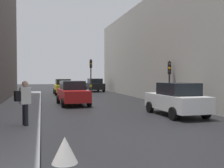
# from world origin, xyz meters

# --- Properties ---
(ground_plane) EXTENTS (120.00, 120.00, 0.00)m
(ground_plane) POSITION_xyz_m (0.00, 0.00, 0.00)
(ground_plane) COLOR black
(sidewalk_kerb) EXTENTS (2.69, 40.00, 0.16)m
(sidewalk_kerb) POSITION_xyz_m (-5.92, 6.00, 0.08)
(sidewalk_kerb) COLOR gray
(sidewalk_kerb) RESTS_ON ground
(building_facade_right) EXTENTS (12.00, 31.72, 9.11)m
(building_facade_right) POSITION_xyz_m (10.58, 13.44, 4.56)
(building_facade_right) COLOR #B2ADA3
(building_facade_right) RESTS_ON ground
(traffic_light_far_median) EXTENTS (0.25, 0.43, 3.92)m
(traffic_light_far_median) POSITION_xyz_m (0.59, 18.96, 2.70)
(traffic_light_far_median) COLOR #2D2D2D
(traffic_light_far_median) RESTS_ON ground
(traffic_light_mid_street) EXTENTS (0.35, 0.45, 3.20)m
(traffic_light_mid_street) POSITION_xyz_m (4.27, 8.44, 2.21)
(traffic_light_mid_street) COLOR #2D2D2D
(traffic_light_mid_street) RESTS_ON ground
(car_dark_suv) EXTENTS (2.25, 4.31, 1.76)m
(car_dark_suv) POSITION_xyz_m (2.46, 26.20, 0.88)
(car_dark_suv) COLOR black
(car_dark_suv) RESTS_ON ground
(car_red_sedan) EXTENTS (2.20, 4.29, 1.76)m
(car_red_sedan) POSITION_xyz_m (-2.31, 10.78, 0.88)
(car_red_sedan) COLOR red
(car_red_sedan) RESTS_ON ground
(car_yellow_taxi) EXTENTS (2.07, 4.23, 1.76)m
(car_yellow_taxi) POSITION_xyz_m (-2.13, 21.83, 0.88)
(car_yellow_taxi) COLOR yellow
(car_yellow_taxi) RESTS_ON ground
(car_white_compact) EXTENTS (2.06, 4.22, 1.76)m
(car_white_compact) POSITION_xyz_m (2.46, 4.22, 0.88)
(car_white_compact) COLOR silver
(car_white_compact) RESTS_ON ground
(pedestrian_with_black_backpack) EXTENTS (0.66, 0.48, 1.77)m
(pedestrian_with_black_backpack) POSITION_xyz_m (-5.19, 2.58, 1.16)
(pedestrian_with_black_backpack) COLOR black
(pedestrian_with_black_backpack) RESTS_ON sidewalk_kerb
(warning_sign_triangle) EXTENTS (0.64, 0.64, 0.65)m
(warning_sign_triangle) POSITION_xyz_m (-3.99, -1.84, 0.33)
(warning_sign_triangle) COLOR silver
(warning_sign_triangle) RESTS_ON ground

